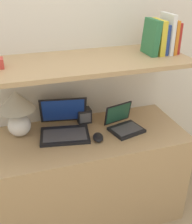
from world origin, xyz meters
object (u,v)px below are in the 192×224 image
object	(u,v)px
book_yellow	(158,37)
laptop_large	(64,127)
book_orange	(171,36)
book_red	(174,37)
book_blue	(162,39)
computer_mouse	(98,137)
book_green	(151,37)
table_lamp	(17,109)
book_white	(167,34)
laptop_small	(124,125)
router_box	(84,115)

from	to	relation	value
book_yellow	laptop_large	bearing A→B (deg)	179.49
book_orange	book_red	bearing A→B (deg)	0.00
book_orange	book_blue	size ratio (longest dim) A/B	1.12
laptop_large	book_blue	xyz separation A→B (m)	(0.69, -0.01, 0.55)
laptop_large	book_blue	bearing A→B (deg)	-0.49
book_orange	laptop_large	bearing A→B (deg)	179.55
computer_mouse	book_green	distance (m)	0.74
table_lamp	computer_mouse	world-z (taller)	table_lamp
book_blue	book_yellow	xyz separation A→B (m)	(-0.04, 0.00, 0.01)
table_lamp	book_orange	size ratio (longest dim) A/B	1.50
table_lamp	book_yellow	xyz separation A→B (m)	(0.94, -0.07, 0.42)
computer_mouse	book_blue	bearing A→B (deg)	16.83
book_orange	book_white	xyz separation A→B (m)	(-0.03, 0.00, 0.02)
book_blue	laptop_small	bearing A→B (deg)	-165.56
router_box	book_orange	bearing A→B (deg)	-11.68
computer_mouse	book_red	size ratio (longest dim) A/B	0.62
laptop_small	book_blue	size ratio (longest dim) A/B	1.35
router_box	laptop_large	bearing A→B (deg)	-146.38
book_orange	book_white	bearing A→B (deg)	180.00
table_lamp	book_green	xyz separation A→B (m)	(0.89, -0.07, 0.42)
laptop_small	book_white	bearing A→B (deg)	13.18
book_blue	table_lamp	bearing A→B (deg)	175.81
laptop_large	book_blue	world-z (taller)	book_blue
laptop_large	book_white	bearing A→B (deg)	-0.47
laptop_large	book_green	distance (m)	0.83
book_white	book_yellow	xyz separation A→B (m)	(-0.06, 0.00, -0.02)
laptop_large	book_green	size ratio (longest dim) A/B	1.65
book_yellow	router_box	bearing A→B (deg)	166.07
book_blue	book_green	xyz separation A→B (m)	(-0.08, 0.00, 0.02)
computer_mouse	book_yellow	size ratio (longest dim) A/B	0.56
book_red	book_orange	size ratio (longest dim) A/B	0.92
book_red	book_orange	xyz separation A→B (m)	(-0.03, 0.00, 0.01)
laptop_small	book_yellow	world-z (taller)	book_yellow
router_box	book_blue	bearing A→B (deg)	-12.99
laptop_small	book_yellow	xyz separation A→B (m)	(0.24, 0.07, 0.58)
laptop_large	router_box	world-z (taller)	laptop_large
laptop_large	book_green	xyz separation A→B (m)	(0.60, -0.01, 0.57)
table_lamp	computer_mouse	size ratio (longest dim) A/B	2.65
computer_mouse	book_orange	xyz separation A→B (m)	(0.55, 0.15, 0.60)
book_orange	book_green	distance (m)	0.14
table_lamp	book_white	xyz separation A→B (m)	(1.01, -0.07, 0.43)
book_red	table_lamp	bearing A→B (deg)	176.15
laptop_small	book_green	size ratio (longest dim) A/B	1.15
book_white	book_orange	bearing A→B (deg)	0.00
book_blue	book_green	size ratio (longest dim) A/B	0.85
laptop_large	book_red	xyz separation A→B (m)	(0.78, -0.01, 0.56)
table_lamp	book_white	bearing A→B (deg)	-4.08
table_lamp	router_box	distance (m)	0.49
computer_mouse	book_yellow	world-z (taller)	book_yellow
laptop_large	laptop_small	world-z (taller)	laptop_large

